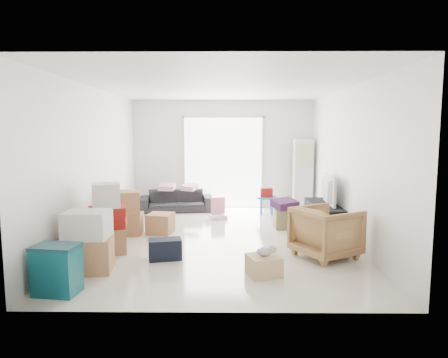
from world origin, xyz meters
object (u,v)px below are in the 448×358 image
ottoman (284,219)px  ac_tower (303,175)px  kids_table (266,196)px  television (324,200)px  wood_crate (264,265)px  sofa (176,197)px  armchair (326,230)px  tv_console (324,217)px  storage_bins (57,269)px

ottoman → ac_tower: bearing=69.5°
kids_table → television: bearing=-56.6°
television → ottoman: size_ratio=2.50×
television → wood_crate: (-1.40, -2.52, -0.45)m
wood_crate → ac_tower: bearing=73.4°
sofa → armchair: bearing=-60.7°
sofa → tv_console: bearing=-39.1°
tv_console → storage_bins: 5.02m
television → ottoman: television is taller
tv_console → storage_bins: (-3.90, -3.16, 0.04)m
tv_console → television: size_ratio=1.60×
sofa → storage_bins: (-0.77, -5.02, -0.04)m
tv_console → sofa: (-3.13, 1.86, 0.08)m
wood_crate → sofa: bearing=111.6°
television → storage_bins: television is taller
storage_bins → kids_table: size_ratio=0.95×
armchair → wood_crate: bearing=98.3°
ac_tower → television: size_ratio=1.79×
television → wood_crate: television is taller
wood_crate → television: bearing=61.0°
kids_table → wood_crate: bearing=-95.9°
ac_tower → armchair: (-0.32, -3.72, -0.45)m
tv_console → ottoman: tv_console is taller
sofa → ottoman: size_ratio=4.46×
television → storage_bins: size_ratio=1.65×
sofa → armchair: (2.76, -3.57, 0.09)m
ac_tower → ottoman: size_ratio=4.48×
armchair → kids_table: (-0.61, 3.20, 0.01)m
armchair → ottoman: armchair is taller
sofa → kids_table: (2.15, -0.37, 0.10)m
television → armchair: size_ratio=1.14×
sofa → ottoman: bearing=-44.3°
ac_tower → storage_bins: size_ratio=2.95×
ac_tower → wood_crate: (-1.35, -4.53, -0.74)m
ac_tower → wood_crate: 4.78m
television → sofa: (-3.13, 1.86, -0.24)m
television → sofa: size_ratio=0.56×
sofa → wood_crate: sofa is taller
ac_tower → storage_bins: 6.47m
television → kids_table: 1.79m
ac_tower → tv_console: (0.05, -2.01, -0.61)m
sofa → ac_tower: bearing=-5.6°
sofa → ottoman: sofa is taller
sofa → armchair: size_ratio=2.03×
storage_bins → ottoman: 4.56m
storage_bins → tv_console: bearing=39.0°
tv_console → armchair: size_ratio=1.83×
television → ottoman: (-0.75, 0.13, -0.39)m
armchair → storage_bins: (-3.53, -1.45, -0.13)m
ac_tower → ottoman: (-0.70, -1.87, -0.68)m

